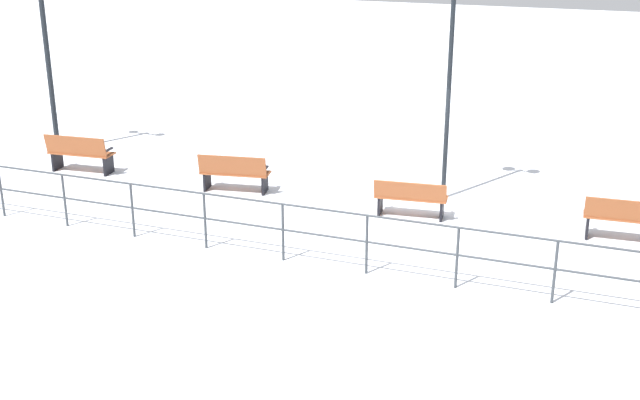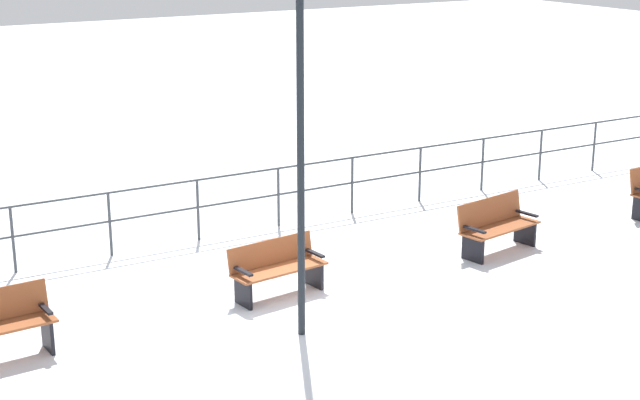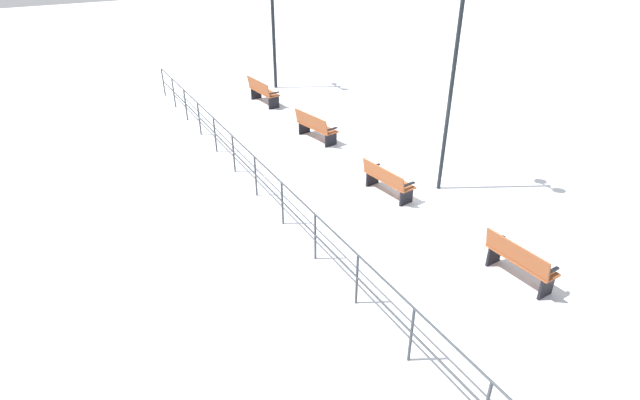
{
  "view_description": "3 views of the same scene",
  "coord_description": "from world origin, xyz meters",
  "px_view_note": "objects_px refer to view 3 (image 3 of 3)",
  "views": [
    {
      "loc": [
        -15.66,
        -3.92,
        6.12
      ],
      "look_at": [
        -2.59,
        1.08,
        1.08
      ],
      "focal_mm": 45.49,
      "sensor_mm": 36.0,
      "label": 1
    },
    {
      "loc": [
        12.05,
        -6.38,
        5.56
      ],
      "look_at": [
        -1.37,
        1.48,
        0.96
      ],
      "focal_mm": 54.33,
      "sensor_mm": 36.0,
      "label": 2
    },
    {
      "loc": [
        -7.24,
        -9.31,
        6.37
      ],
      "look_at": [
        -2.22,
        -0.23,
        0.52
      ],
      "focal_mm": 28.3,
      "sensor_mm": 36.0,
      "label": 3
    }
  ],
  "objects_px": {
    "bench_fifth": "(262,91)",
    "lamppost_far": "(273,11)",
    "bench_third": "(387,180)",
    "bench_fourth": "(315,126)",
    "bench_second": "(519,260)",
    "lamppost_middle": "(458,36)"
  },
  "relations": [
    {
      "from": "bench_third",
      "to": "lamppost_far",
      "type": "xyz_separation_m",
      "value": [
        1.44,
        10.1,
        2.65
      ]
    },
    {
      "from": "bench_third",
      "to": "lamppost_far",
      "type": "height_order",
      "value": "lamppost_far"
    },
    {
      "from": "bench_fourth",
      "to": "lamppost_middle",
      "type": "relative_size",
      "value": 0.32
    },
    {
      "from": "lamppost_far",
      "to": "bench_fifth",
      "type": "bearing_deg",
      "value": -127.63
    },
    {
      "from": "bench_second",
      "to": "lamppost_middle",
      "type": "distance_m",
      "value": 5.3
    },
    {
      "from": "bench_third",
      "to": "bench_fifth",
      "type": "xyz_separation_m",
      "value": [
        0.09,
        8.35,
        0.06
      ]
    },
    {
      "from": "bench_third",
      "to": "bench_fourth",
      "type": "bearing_deg",
      "value": 81.37
    },
    {
      "from": "bench_fifth",
      "to": "lamppost_middle",
      "type": "height_order",
      "value": "lamppost_middle"
    },
    {
      "from": "bench_second",
      "to": "bench_fourth",
      "type": "height_order",
      "value": "bench_second"
    },
    {
      "from": "bench_fifth",
      "to": "lamppost_far",
      "type": "bearing_deg",
      "value": 46.99
    },
    {
      "from": "bench_fifth",
      "to": "lamppost_far",
      "type": "xyz_separation_m",
      "value": [
        1.35,
        1.75,
        2.59
      ]
    },
    {
      "from": "bench_second",
      "to": "lamppost_middle",
      "type": "height_order",
      "value": "lamppost_middle"
    },
    {
      "from": "bench_third",
      "to": "bench_fourth",
      "type": "relative_size",
      "value": 0.94
    },
    {
      "from": "bench_fifth",
      "to": "lamppost_far",
      "type": "distance_m",
      "value": 3.4
    },
    {
      "from": "bench_fifth",
      "to": "lamppost_far",
      "type": "height_order",
      "value": "lamppost_far"
    },
    {
      "from": "lamppost_middle",
      "to": "lamppost_far",
      "type": "bearing_deg",
      "value": 90.0
    },
    {
      "from": "bench_fourth",
      "to": "lamppost_far",
      "type": "relative_size",
      "value": 0.36
    },
    {
      "from": "lamppost_middle",
      "to": "lamppost_far",
      "type": "xyz_separation_m",
      "value": [
        0.0,
        10.48,
        -0.88
      ]
    },
    {
      "from": "lamppost_middle",
      "to": "lamppost_far",
      "type": "relative_size",
      "value": 1.12
    },
    {
      "from": "bench_third",
      "to": "bench_fourth",
      "type": "distance_m",
      "value": 4.17
    },
    {
      "from": "bench_second",
      "to": "lamppost_far",
      "type": "relative_size",
      "value": 0.32
    },
    {
      "from": "bench_second",
      "to": "bench_fourth",
      "type": "xyz_separation_m",
      "value": [
        -0.03,
        8.34,
        -0.02
      ]
    }
  ]
}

